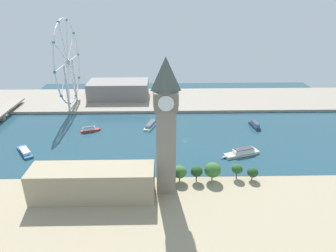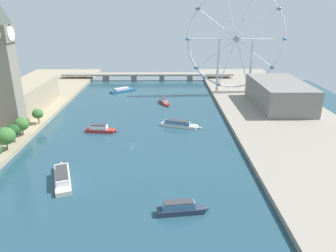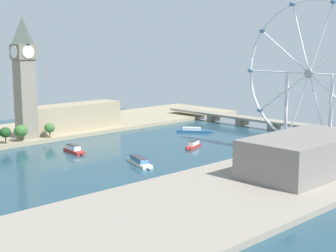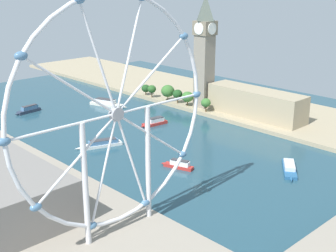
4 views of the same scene
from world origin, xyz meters
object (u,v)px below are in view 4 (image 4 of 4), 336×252
Objects in this scene: riverside_hall at (1,189)px; tour_boat_0 at (289,168)px; ferris_wheel at (116,116)px; tour_boat_1 at (179,165)px; tour_boat_3 at (107,103)px; tour_boat_2 at (102,144)px; tour_boat_4 at (155,122)px; clock_tower at (205,50)px; tour_boat_5 at (29,110)px; parliament_block at (256,103)px.

riverside_hall reaches higher than tour_boat_0.
ferris_wheel is 1.33× the size of riverside_hall.
tour_boat_3 reaches higher than tour_boat_1.
ferris_wheel reaches higher than tour_boat_2.
ferris_wheel is 4.81× the size of tour_boat_1.
ferris_wheel is at bearing 77.58° from tour_boat_2.
ferris_wheel is 2.77× the size of tour_boat_3.
tour_boat_4 is at bearing -150.44° from tour_boat_2.
tour_boat_4 is at bearing -23.96° from tour_boat_3.
ferris_wheel is 3.54× the size of tour_boat_0.
clock_tower is 0.91× the size of ferris_wheel.
tour_boat_4 is at bearing -159.42° from riverside_hall.
tour_boat_0 is 1.36× the size of tour_boat_1.
tour_boat_2 is 58.56m from tour_boat_4.
tour_boat_5 is (53.83, -97.83, 0.16)m from tour_boat_4.
tour_boat_4 is at bearing -34.35° from parliament_block.
clock_tower is 207.99m from ferris_wheel.
tour_boat_4 is (58.79, 3.38, -48.58)m from clock_tower.
tour_boat_4 is at bearing -51.63° from tour_boat_1.
tour_boat_1 is (-100.86, 16.94, -11.55)m from riverside_hall.
parliament_block reaches higher than tour_boat_2.
tour_boat_1 is 151.21m from tour_boat_3.
tour_boat_1 is at bearing -153.76° from ferris_wheel.
clock_tower is at bearing 19.44° from tour_boat_3.
clock_tower reaches higher than riverside_hall.
tour_boat_3 is (52.75, -66.41, -48.42)m from clock_tower.
tour_boat_3 reaches higher than tour_boat_2.
riverside_hall is 3.63× the size of tour_boat_1.
ferris_wheel reaches higher than parliament_block.
riverside_hall is 159.68m from tour_boat_0.
tour_boat_3 reaches higher than tour_boat_4.
tour_boat_0 is 1.19× the size of tour_boat_4.
riverside_hall is at bearing 26.13° from tour_boat_4.
tour_boat_2 is (-59.70, -96.75, -52.81)m from ferris_wheel.
tour_boat_1 is (44.74, -47.50, 0.57)m from tour_boat_0.
ferris_wheel reaches higher than tour_boat_0.
clock_tower is 1.21× the size of riverside_hall.
riverside_hall is at bearing -60.48° from tour_boat_0.
clock_tower is 97.66m from tour_boat_3.
tour_boat_3 is 70.05m from tour_boat_4.
parliament_block is 2.55× the size of tour_boat_2.
clock_tower is 217.16m from riverside_hall.
tour_boat_3 reaches higher than tour_boat_5.
parliament_block is 116.15m from tour_boat_1.
riverside_hall is 100.63m from tour_boat_2.
clock_tower reaches higher than tour_boat_3.
parliament_block is 129.22m from tour_boat_2.
tour_boat_0 is 65.26m from tour_boat_1.
parliament_block is at bearing 8.61° from tour_boat_3.
tour_boat_5 is at bearing -55.63° from tour_boat_4.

